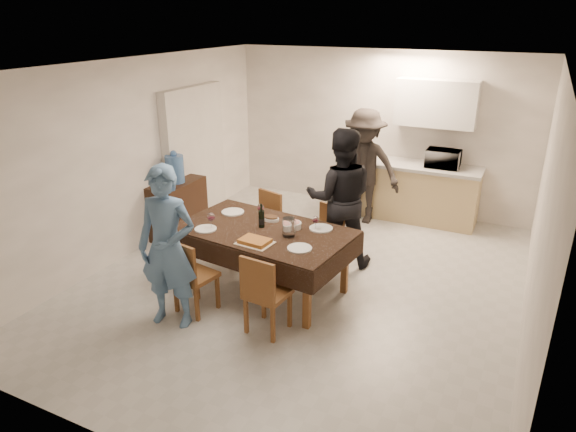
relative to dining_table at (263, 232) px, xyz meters
The scene contains 33 objects.
floor 0.91m from the dining_table, 46.60° to the left, with size 5.00×6.00×0.02m, color #B9B8B3.
ceiling 1.93m from the dining_table, 46.60° to the left, with size 5.00×6.00×0.02m, color white.
wall_back 3.44m from the dining_table, 83.97° to the left, with size 5.00×0.02×2.60m, color white.
wall_front 2.70m from the dining_table, 82.25° to the right, with size 5.00×0.02×2.60m, color white.
wall_left 2.25m from the dining_table, behind, with size 0.02×6.00×2.60m, color white.
wall_right 2.93m from the dining_table, ahead, with size 0.02×6.00×2.60m, color white.
stub_partition 2.61m from the dining_table, 142.60° to the left, with size 0.15×1.40×2.10m, color silver.
kitchen_base_cabinet 3.22m from the dining_table, 72.62° to the left, with size 2.20×0.60×0.86m, color tan.
kitchen_worktop 3.21m from the dining_table, 72.62° to the left, with size 2.24×0.64×0.05m, color #A4A49F.
upper_cabinet 3.61m from the dining_table, 68.54° to the left, with size 1.20×0.34×0.70m, color silver.
dining_table is the anchor object (origin of this frame).
chair_near_left 0.97m from the dining_table, 118.36° to the right, with size 0.46×0.47×0.48m.
chair_near_right 0.97m from the dining_table, 61.67° to the right, with size 0.44×0.44×0.48m.
chair_far_left 0.83m from the dining_table, 124.10° to the left, with size 0.51×0.52×0.49m.
chair_far_right 0.84m from the dining_table, 56.07° to the left, with size 0.48×0.49×0.46m.
console 2.14m from the dining_table, 155.35° to the left, with size 0.45×0.89×0.83m, color black.
water_jug 2.13m from the dining_table, 155.35° to the left, with size 0.26×0.26×0.40m, color #497BC3.
wine_bottle 0.19m from the dining_table, 135.00° to the left, with size 0.07×0.07×0.29m, color black, non-canonical shape.
water_pitcher 0.38m from the dining_table, ahead, with size 0.14×0.14×0.22m, color white.
savoury_tart 0.40m from the dining_table, 75.26° to the right, with size 0.38×0.28×0.05m, color #A86831.
salad_bowl 0.36m from the dining_table, 30.96° to the left, with size 0.19×0.19×0.07m, color silver.
mushroom_dish 0.29m from the dining_table, 100.12° to the left, with size 0.19×0.19×0.03m, color silver.
wine_glass_a 0.62m from the dining_table, 155.56° to the right, with size 0.09×0.09×0.20m, color white, non-canonical shape.
wine_glass_b 0.62m from the dining_table, 24.44° to the left, with size 0.08×0.08×0.17m, color white, non-canonical shape.
wine_glass_c 0.38m from the dining_table, 123.69° to the left, with size 0.08×0.08×0.18m, color white, non-canonical shape.
plate_near_left 0.67m from the dining_table, 153.43° to the right, with size 0.26×0.26×0.01m, color silver.
plate_near_right 0.67m from the dining_table, 26.57° to the right, with size 0.27×0.27×0.02m, color silver.
plate_far_left 0.67m from the dining_table, 153.43° to the left, with size 0.28×0.28×0.02m, color silver.
plate_far_right 0.67m from the dining_table, 26.57° to the left, with size 0.27×0.27×0.02m, color silver.
microwave 3.41m from the dining_table, 64.32° to the left, with size 0.50×0.34×0.28m, color silver.
person_near 1.19m from the dining_table, 117.65° to the right, with size 0.64×0.42×1.75m, color #5177A4.
person_far 1.20m from the dining_table, 62.35° to the left, with size 0.89×0.69×1.82m, color black.
person_kitchen 2.64m from the dining_table, 82.12° to the left, with size 1.16×0.67×1.79m, color black.
Camera 1 is at (2.29, -5.18, 3.13)m, focal length 32.00 mm.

